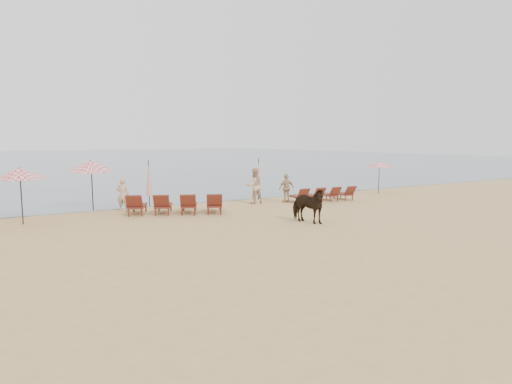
% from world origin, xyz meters
% --- Properties ---
extents(ground, '(120.00, 120.00, 0.00)m').
position_xyz_m(ground, '(0.00, 0.00, 0.00)').
color(ground, tan).
rests_on(ground, ground).
extents(sea, '(160.00, 140.00, 0.06)m').
position_xyz_m(sea, '(0.00, 80.00, 0.00)').
color(sea, '#51606B').
rests_on(sea, ground).
extents(lounger_cluster_left, '(4.64, 3.37, 0.68)m').
position_xyz_m(lounger_cluster_left, '(-2.99, 7.29, 0.47)').
color(lounger_cluster_left, maroon).
rests_on(lounger_cluster_left, ground).
extents(lounger_cluster_right, '(3.78, 1.93, 0.58)m').
position_xyz_m(lounger_cluster_right, '(5.61, 7.22, 0.40)').
color(lounger_cluster_right, maroon).
rests_on(lounger_cluster_right, ground).
extents(umbrella_open_left_a, '(2.05, 2.05, 2.33)m').
position_xyz_m(umbrella_open_left_a, '(-9.24, 8.07, 2.10)').
color(umbrella_open_left_a, black).
rests_on(umbrella_open_left_a, ground).
extents(umbrella_open_left_b, '(2.01, 2.05, 2.56)m').
position_xyz_m(umbrella_open_left_b, '(-6.18, 10.22, 2.22)').
color(umbrella_open_left_b, black).
rests_on(umbrella_open_left_b, ground).
extents(umbrella_open_right, '(1.72, 1.72, 2.10)m').
position_xyz_m(umbrella_open_right, '(11.07, 8.32, 1.89)').
color(umbrella_open_right, black).
rests_on(umbrella_open_right, ground).
extents(umbrella_closed_left, '(0.29, 0.29, 2.41)m').
position_xyz_m(umbrella_closed_left, '(-3.42, 10.12, 1.48)').
color(umbrella_closed_left, black).
rests_on(umbrella_closed_left, ground).
extents(umbrella_closed_right, '(0.29, 0.29, 2.39)m').
position_xyz_m(umbrella_closed_right, '(2.78, 9.56, 1.47)').
color(umbrella_closed_right, black).
rests_on(umbrella_closed_right, ground).
extents(cow, '(1.29, 1.92, 1.49)m').
position_xyz_m(cow, '(1.03, 2.52, 0.75)').
color(cow, black).
rests_on(cow, ground).
extents(beachgoer_left, '(0.71, 0.65, 1.62)m').
position_xyz_m(beachgoer_left, '(-4.93, 9.33, 0.81)').
color(beachgoer_left, tan).
rests_on(beachgoer_left, ground).
extents(beachgoer_right_a, '(0.94, 0.74, 1.93)m').
position_xyz_m(beachgoer_right_a, '(1.88, 8.45, 0.97)').
color(beachgoer_right_a, tan).
rests_on(beachgoer_right_a, ground).
extents(beachgoer_right_b, '(0.93, 0.39, 1.58)m').
position_xyz_m(beachgoer_right_b, '(3.63, 7.93, 0.79)').
color(beachgoer_right_b, tan).
rests_on(beachgoer_right_b, ground).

